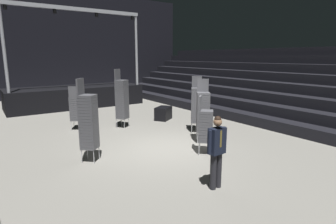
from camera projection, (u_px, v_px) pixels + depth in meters
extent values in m
cube|color=gray|center=(163.00, 149.00, 9.47)|extent=(22.00, 30.00, 0.10)
cube|color=black|center=(53.00, 44.00, 20.78)|extent=(22.00, 0.30, 8.00)
cube|color=black|center=(245.00, 117.00, 13.21)|extent=(0.75, 24.00, 0.45)
cube|color=black|center=(255.00, 106.00, 13.54)|extent=(0.75, 24.00, 0.45)
cube|color=black|center=(265.00, 96.00, 13.87)|extent=(0.75, 24.00, 0.45)
cube|color=black|center=(275.00, 86.00, 14.20)|extent=(0.75, 24.00, 0.45)
cube|color=black|center=(284.00, 77.00, 14.53)|extent=(0.75, 24.00, 0.45)
cube|color=black|center=(293.00, 68.00, 14.85)|extent=(0.75, 24.00, 0.45)
cube|color=black|center=(302.00, 59.00, 15.18)|extent=(0.75, 24.00, 0.45)
cube|color=black|center=(310.00, 51.00, 15.51)|extent=(0.75, 24.00, 0.45)
cube|color=black|center=(76.00, 96.00, 17.30)|extent=(7.97, 2.76, 1.24)
cylinder|color=#9EA0A8|center=(4.00, 49.00, 13.75)|extent=(0.16, 0.16, 4.44)
cylinder|color=#9EA0A8|center=(136.00, 51.00, 17.90)|extent=(0.16, 0.16, 4.44)
cube|color=#9EA0A8|center=(76.00, 9.00, 15.38)|extent=(7.67, 0.20, 0.20)
cylinder|color=black|center=(5.00, 7.00, 13.49)|extent=(0.18, 0.18, 0.22)
cylinder|color=black|center=(55.00, 11.00, 14.78)|extent=(0.18, 0.18, 0.22)
cylinder|color=black|center=(97.00, 15.00, 16.07)|extent=(0.18, 0.18, 0.22)
cylinder|color=black|center=(132.00, 18.00, 17.37)|extent=(0.18, 0.18, 0.22)
cylinder|color=black|center=(218.00, 170.00, 6.57)|extent=(0.15, 0.15, 0.87)
cylinder|color=black|center=(213.00, 172.00, 6.46)|extent=(0.15, 0.15, 0.87)
cube|color=silver|center=(219.00, 141.00, 6.32)|extent=(0.18, 0.11, 0.62)
cube|color=black|center=(217.00, 141.00, 6.37)|extent=(0.41, 0.25, 0.62)
cube|color=brown|center=(221.00, 139.00, 6.27)|extent=(0.06, 0.01, 0.39)
cylinder|color=black|center=(224.00, 138.00, 6.51)|extent=(0.10, 0.10, 0.57)
cylinder|color=black|center=(210.00, 142.00, 6.23)|extent=(0.10, 0.10, 0.57)
sphere|color=#936B4C|center=(218.00, 122.00, 6.28)|extent=(0.20, 0.20, 0.20)
sphere|color=black|center=(218.00, 120.00, 6.27)|extent=(0.17, 0.17, 0.17)
cylinder|color=#B2B5BA|center=(99.00, 153.00, 8.41)|extent=(0.02, 0.02, 0.40)
cylinder|color=#B2B5BA|center=(94.00, 157.00, 8.05)|extent=(0.02, 0.02, 0.40)
cylinder|color=#B2B5BA|center=(87.00, 152.00, 8.47)|extent=(0.02, 0.02, 0.40)
cylinder|color=#B2B5BA|center=(82.00, 156.00, 8.11)|extent=(0.02, 0.02, 0.40)
cube|color=#4C4C51|center=(90.00, 147.00, 8.21)|extent=(0.62, 0.62, 0.08)
cube|color=#4C4C51|center=(90.00, 144.00, 8.20)|extent=(0.62, 0.62, 0.08)
cube|color=#4C4C51|center=(90.00, 141.00, 8.18)|extent=(0.62, 0.62, 0.08)
cube|color=#4C4C51|center=(90.00, 139.00, 8.16)|extent=(0.62, 0.62, 0.08)
cube|color=#4C4C51|center=(89.00, 136.00, 8.14)|extent=(0.62, 0.62, 0.08)
cube|color=#4C4C51|center=(89.00, 133.00, 8.13)|extent=(0.62, 0.62, 0.08)
cube|color=#4C4C51|center=(89.00, 130.00, 8.11)|extent=(0.62, 0.62, 0.08)
cube|color=#4C4C51|center=(89.00, 128.00, 8.09)|extent=(0.62, 0.62, 0.08)
cube|color=#4C4C51|center=(89.00, 125.00, 8.08)|extent=(0.62, 0.62, 0.08)
cube|color=#4C4C51|center=(89.00, 122.00, 8.06)|extent=(0.62, 0.62, 0.08)
cube|color=#4C4C51|center=(88.00, 119.00, 8.04)|extent=(0.62, 0.62, 0.08)
cube|color=#4C4C51|center=(88.00, 116.00, 8.03)|extent=(0.62, 0.62, 0.08)
cube|color=#4C4C51|center=(88.00, 113.00, 8.01)|extent=(0.62, 0.62, 0.08)
cube|color=#4C4C51|center=(88.00, 111.00, 7.99)|extent=(0.62, 0.62, 0.08)
cube|color=#4C4C51|center=(88.00, 108.00, 7.98)|extent=(0.62, 0.62, 0.08)
cube|color=#4C4C51|center=(88.00, 105.00, 7.96)|extent=(0.62, 0.62, 0.08)
cube|color=#4C4C51|center=(87.00, 102.00, 7.94)|extent=(0.62, 0.62, 0.08)
cube|color=#4C4C51|center=(87.00, 99.00, 7.93)|extent=(0.62, 0.62, 0.08)
cube|color=#4C4C51|center=(87.00, 96.00, 7.91)|extent=(0.62, 0.62, 0.08)
cube|color=#4C4C51|center=(80.00, 87.00, 7.89)|extent=(0.32, 0.33, 0.46)
cylinder|color=#B2B5BA|center=(208.00, 138.00, 9.90)|extent=(0.02, 0.02, 0.40)
cylinder|color=#B2B5BA|center=(198.00, 138.00, 9.90)|extent=(0.02, 0.02, 0.40)
cylinder|color=#B2B5BA|center=(207.00, 135.00, 10.27)|extent=(0.02, 0.02, 0.40)
cylinder|color=#B2B5BA|center=(197.00, 135.00, 10.27)|extent=(0.02, 0.02, 0.40)
cube|color=#4C4C51|center=(202.00, 130.00, 10.03)|extent=(0.61, 0.61, 0.08)
cube|color=#4C4C51|center=(202.00, 128.00, 10.02)|extent=(0.61, 0.61, 0.08)
cube|color=#4C4C51|center=(203.00, 126.00, 10.00)|extent=(0.61, 0.61, 0.08)
cube|color=#4C4C51|center=(203.00, 124.00, 9.98)|extent=(0.61, 0.61, 0.08)
cube|color=#4C4C51|center=(203.00, 121.00, 9.97)|extent=(0.61, 0.61, 0.08)
cube|color=#4C4C51|center=(203.00, 119.00, 9.95)|extent=(0.61, 0.61, 0.08)
cube|color=#4C4C51|center=(203.00, 117.00, 9.93)|extent=(0.61, 0.61, 0.08)
cube|color=#4C4C51|center=(203.00, 115.00, 9.92)|extent=(0.61, 0.61, 0.08)
cube|color=#4C4C51|center=(203.00, 112.00, 9.90)|extent=(0.61, 0.61, 0.08)
cube|color=#4C4C51|center=(203.00, 110.00, 9.88)|extent=(0.61, 0.61, 0.08)
cube|color=#4C4C51|center=(203.00, 108.00, 9.87)|extent=(0.61, 0.61, 0.08)
cube|color=#4C4C51|center=(203.00, 105.00, 9.85)|extent=(0.61, 0.61, 0.08)
cube|color=#4C4C51|center=(203.00, 103.00, 9.83)|extent=(0.61, 0.61, 0.08)
cube|color=#4C4C51|center=(203.00, 101.00, 9.82)|extent=(0.61, 0.61, 0.08)
cube|color=#4C4C51|center=(203.00, 98.00, 9.80)|extent=(0.61, 0.61, 0.08)
cube|color=#4C4C51|center=(203.00, 96.00, 9.78)|extent=(0.61, 0.61, 0.08)
cube|color=#4C4C51|center=(203.00, 93.00, 9.76)|extent=(0.61, 0.61, 0.08)
cube|color=#4C4C51|center=(203.00, 85.00, 9.90)|extent=(0.36, 0.27, 0.46)
cylinder|color=#B2B5BA|center=(211.00, 146.00, 9.07)|extent=(0.02, 0.02, 0.40)
cylinder|color=#B2B5BA|center=(211.00, 150.00, 8.70)|extent=(0.02, 0.02, 0.40)
cylinder|color=#B2B5BA|center=(199.00, 145.00, 9.13)|extent=(0.02, 0.02, 0.40)
cylinder|color=#B2B5BA|center=(199.00, 149.00, 8.76)|extent=(0.02, 0.02, 0.40)
cube|color=#4C4C51|center=(205.00, 140.00, 8.87)|extent=(0.62, 0.62, 0.08)
cube|color=#4C4C51|center=(205.00, 138.00, 8.85)|extent=(0.62, 0.62, 0.08)
cube|color=#4C4C51|center=(205.00, 135.00, 8.83)|extent=(0.62, 0.62, 0.08)
cube|color=#4C4C51|center=(206.00, 133.00, 8.82)|extent=(0.62, 0.62, 0.08)
cube|color=#4C4C51|center=(206.00, 130.00, 8.80)|extent=(0.62, 0.62, 0.08)
cube|color=#4C4C51|center=(206.00, 127.00, 8.78)|extent=(0.62, 0.62, 0.08)
cube|color=#4C4C51|center=(206.00, 125.00, 8.77)|extent=(0.62, 0.62, 0.08)
cube|color=#4C4C51|center=(206.00, 122.00, 8.75)|extent=(0.62, 0.62, 0.08)
cube|color=#4C4C51|center=(206.00, 120.00, 8.73)|extent=(0.62, 0.62, 0.08)
cube|color=#4C4C51|center=(206.00, 117.00, 8.72)|extent=(0.62, 0.62, 0.08)
cube|color=#4C4C51|center=(206.00, 114.00, 8.70)|extent=(0.62, 0.62, 0.08)
cube|color=#4C4C51|center=(206.00, 112.00, 8.68)|extent=(0.62, 0.62, 0.08)
cube|color=#4C4C51|center=(200.00, 103.00, 8.66)|extent=(0.31, 0.33, 0.46)
cylinder|color=#B2B5BA|center=(129.00, 122.00, 12.31)|extent=(0.02, 0.02, 0.40)
cylinder|color=#B2B5BA|center=(124.00, 124.00, 11.96)|extent=(0.02, 0.02, 0.40)
cylinder|color=#B2B5BA|center=(121.00, 122.00, 12.45)|extent=(0.02, 0.02, 0.40)
cylinder|color=#B2B5BA|center=(117.00, 123.00, 12.10)|extent=(0.02, 0.02, 0.40)
cube|color=#4C4C51|center=(123.00, 118.00, 12.16)|extent=(0.61, 0.61, 0.08)
cube|color=#4C4C51|center=(123.00, 116.00, 12.14)|extent=(0.61, 0.61, 0.08)
cube|color=#4C4C51|center=(123.00, 114.00, 12.12)|extent=(0.61, 0.61, 0.08)
cube|color=#4C4C51|center=(122.00, 112.00, 12.11)|extent=(0.61, 0.61, 0.08)
cube|color=#4C4C51|center=(122.00, 110.00, 12.09)|extent=(0.61, 0.61, 0.08)
cube|color=#4C4C51|center=(122.00, 108.00, 12.07)|extent=(0.61, 0.61, 0.08)
cube|color=#4C4C51|center=(122.00, 106.00, 12.05)|extent=(0.61, 0.61, 0.08)
cube|color=#4C4C51|center=(122.00, 104.00, 12.04)|extent=(0.61, 0.61, 0.08)
cube|color=#4C4C51|center=(122.00, 102.00, 12.02)|extent=(0.61, 0.61, 0.08)
cube|color=#4C4C51|center=(122.00, 100.00, 12.00)|extent=(0.61, 0.61, 0.08)
cube|color=#4C4C51|center=(122.00, 98.00, 11.99)|extent=(0.61, 0.61, 0.08)
cube|color=#4C4C51|center=(122.00, 97.00, 11.97)|extent=(0.61, 0.61, 0.08)
cube|color=#4C4C51|center=(122.00, 95.00, 11.95)|extent=(0.61, 0.61, 0.08)
cube|color=#4C4C51|center=(122.00, 93.00, 11.94)|extent=(0.61, 0.61, 0.08)
cube|color=#4C4C51|center=(122.00, 91.00, 11.92)|extent=(0.61, 0.61, 0.08)
cube|color=#4C4C51|center=(122.00, 89.00, 11.90)|extent=(0.61, 0.61, 0.08)
cube|color=#4C4C51|center=(122.00, 87.00, 11.89)|extent=(0.61, 0.61, 0.08)
cube|color=#4C4C51|center=(122.00, 85.00, 11.87)|extent=(0.61, 0.61, 0.08)
cube|color=#4C4C51|center=(121.00, 83.00, 11.85)|extent=(0.61, 0.61, 0.08)
cube|color=#4C4C51|center=(121.00, 81.00, 11.84)|extent=(0.61, 0.61, 0.08)
cube|color=#4C4C51|center=(117.00, 74.00, 11.85)|extent=(0.37, 0.26, 0.46)
cylinder|color=#B2B5BA|center=(74.00, 124.00, 12.05)|extent=(0.02, 0.02, 0.40)
cylinder|color=#B2B5BA|center=(83.00, 124.00, 12.06)|extent=(0.02, 0.02, 0.40)
cylinder|color=#B2B5BA|center=(71.00, 126.00, 11.67)|extent=(0.02, 0.02, 0.40)
cylinder|color=#B2B5BA|center=(80.00, 126.00, 11.69)|extent=(0.02, 0.02, 0.40)
cube|color=#4C4C51|center=(77.00, 119.00, 11.82)|extent=(0.61, 0.61, 0.08)
cube|color=#4C4C51|center=(77.00, 117.00, 11.80)|extent=(0.61, 0.61, 0.08)
cube|color=#4C4C51|center=(76.00, 115.00, 11.78)|extent=(0.61, 0.61, 0.08)
cube|color=#4C4C51|center=(76.00, 113.00, 11.77)|extent=(0.61, 0.61, 0.08)
cube|color=#4C4C51|center=(76.00, 112.00, 11.75)|extent=(0.61, 0.61, 0.08)
cube|color=#4C4C51|center=(76.00, 110.00, 11.73)|extent=(0.61, 0.61, 0.08)
cube|color=#4C4C51|center=(76.00, 108.00, 11.72)|extent=(0.61, 0.61, 0.08)
cube|color=#4C4C51|center=(76.00, 106.00, 11.70)|extent=(0.61, 0.61, 0.08)
cube|color=#4C4C51|center=(76.00, 104.00, 11.68)|extent=(0.61, 0.61, 0.08)
cube|color=#4C4C51|center=(76.00, 102.00, 11.67)|extent=(0.61, 0.61, 0.08)
cube|color=#4C4C51|center=(75.00, 100.00, 11.65)|extent=(0.61, 0.61, 0.08)
cube|color=#4C4C51|center=(75.00, 98.00, 11.63)|extent=(0.61, 0.61, 0.08)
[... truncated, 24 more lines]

